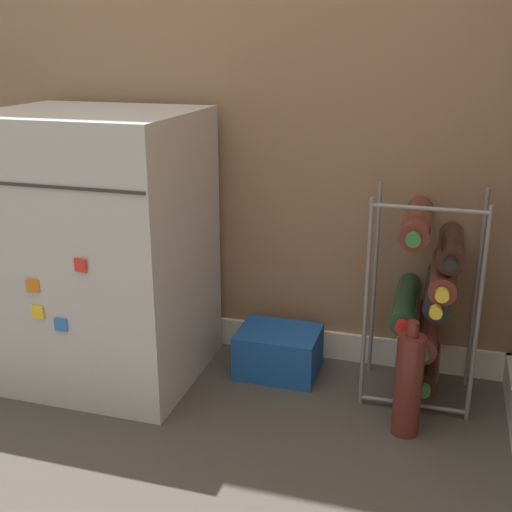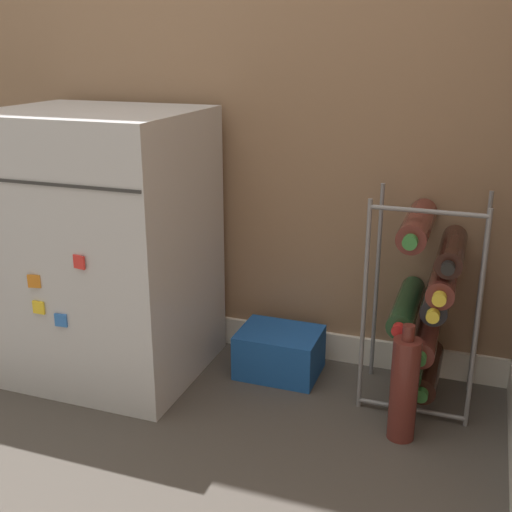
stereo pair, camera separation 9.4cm
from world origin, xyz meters
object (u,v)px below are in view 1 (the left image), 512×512
(wine_rack, at_px, (426,299))
(loose_bottle_floor, at_px, (408,384))
(mini_fridge, at_px, (99,248))
(soda_box, at_px, (278,352))

(wine_rack, xyz_separation_m, loose_bottle_floor, (-0.02, -0.20, -0.16))
(wine_rack, bearing_deg, mini_fridge, -172.88)
(soda_box, bearing_deg, wine_rack, -1.73)
(loose_bottle_floor, bearing_deg, wine_rack, 83.55)
(wine_rack, relative_size, loose_bottle_floor, 1.89)
(mini_fridge, bearing_deg, loose_bottle_floor, -5.47)
(mini_fridge, bearing_deg, soda_box, 14.14)
(mini_fridge, height_order, soda_box, mini_fridge)
(mini_fridge, xyz_separation_m, wine_rack, (0.94, 0.12, -0.10))
(wine_rack, bearing_deg, loose_bottle_floor, -96.45)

